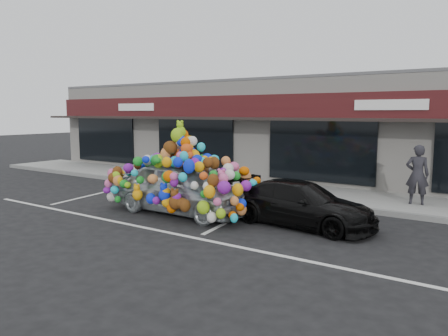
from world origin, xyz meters
The scene contains 10 objects.
ground centered at (0.00, 0.00, 0.00)m, with size 90.00×90.00×0.00m, color black.
shop_building centered at (0.00, 8.44, 2.16)m, with size 24.00×7.20×4.31m.
sidewalk centered at (0.00, 4.00, 0.07)m, with size 26.00×3.00×0.15m, color gray.
kerb centered at (0.00, 2.50, 0.07)m, with size 26.00×0.18×0.16m, color slate.
parking_stripe_left centered at (-3.20, 0.20, 0.00)m, with size 0.12×4.40×0.01m, color silver.
parking_stripe_mid centered at (2.80, 0.20, 0.00)m, with size 0.12×4.40×0.01m, color silver.
lane_line centered at (2.00, -2.30, 0.00)m, with size 14.00×0.12×0.01m, color silver.
toy_car centered at (1.23, -0.51, 0.92)m, with size 3.15×4.66×2.70m.
black_sedan centered at (4.66, 0.15, 0.57)m, with size 3.92×1.59×1.14m, color black.
pedestrian_a centered at (6.73, 3.87, 1.05)m, with size 0.66×0.43×1.80m, color black.
Camera 1 is at (9.24, -10.04, 2.91)m, focal length 35.00 mm.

